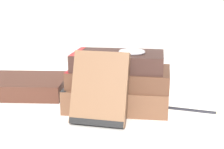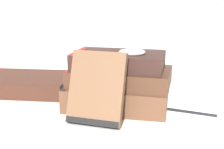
% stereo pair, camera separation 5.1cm
% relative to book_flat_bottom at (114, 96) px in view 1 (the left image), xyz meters
% --- Properties ---
extents(ground_plane, '(3.00, 3.00, 0.00)m').
position_rel_book_flat_bottom_xyz_m(ground_plane, '(-0.05, -0.03, -0.03)').
color(ground_plane, white).
extents(book_flat_bottom, '(0.24, 0.15, 0.05)m').
position_rel_book_flat_bottom_xyz_m(book_flat_bottom, '(0.00, 0.00, 0.00)').
color(book_flat_bottom, brown).
rests_on(book_flat_bottom, ground_plane).
extents(book_flat_middle, '(0.23, 0.14, 0.04)m').
position_rel_book_flat_bottom_xyz_m(book_flat_middle, '(0.01, 0.01, 0.04)').
color(book_flat_middle, '#4C2D1E').
rests_on(book_flat_middle, book_flat_bottom).
extents(book_flat_top, '(0.20, 0.13, 0.04)m').
position_rel_book_flat_bottom_xyz_m(book_flat_top, '(0.00, 0.00, 0.08)').
color(book_flat_top, '#331E19').
rests_on(book_flat_top, book_flat_middle).
extents(book_side_left, '(0.26, 0.20, 0.04)m').
position_rel_book_flat_bottom_xyz_m(book_side_left, '(-0.26, 0.05, -0.01)').
color(book_side_left, '#422319').
rests_on(book_side_left, ground_plane).
extents(book_leaning_front, '(0.11, 0.06, 0.14)m').
position_rel_book_flat_bottom_xyz_m(book_leaning_front, '(-0.01, -0.09, 0.04)').
color(book_leaning_front, brown).
rests_on(book_leaning_front, ground_plane).
extents(pocket_watch, '(0.06, 0.06, 0.01)m').
position_rel_book_flat_bottom_xyz_m(pocket_watch, '(0.04, 0.00, 0.10)').
color(pocket_watch, silver).
rests_on(pocket_watch, book_flat_top).
extents(fountain_pen, '(0.13, 0.02, 0.01)m').
position_rel_book_flat_bottom_xyz_m(fountain_pen, '(0.17, 0.01, -0.02)').
color(fountain_pen, black).
rests_on(fountain_pen, ground_plane).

